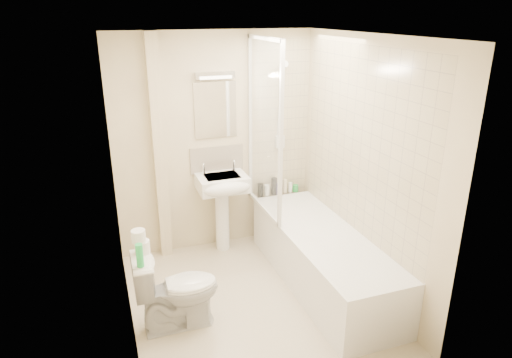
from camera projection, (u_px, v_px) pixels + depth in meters
name	position (u px, v px, depth m)	size (l,w,h in m)	color
floor	(253.00, 301.00, 4.31)	(2.50, 2.50, 0.00)	beige
wall_back	(215.00, 144.00, 4.99)	(2.20, 0.02, 2.40)	beige
wall_left	(119.00, 199.00, 3.54)	(0.02, 2.50, 2.40)	beige
wall_right	(364.00, 168.00, 4.24)	(0.02, 2.50, 2.40)	beige
ceiling	(252.00, 35.00, 3.47)	(2.20, 2.50, 0.02)	white
tile_back	(279.00, 119.00, 5.14)	(0.70, 0.01, 1.75)	beige
tile_right	(361.00, 143.00, 4.21)	(0.01, 2.10, 1.75)	beige
pipe_boxing	(159.00, 151.00, 4.75)	(0.12, 0.12, 2.40)	beige
splashback	(217.00, 159.00, 5.05)	(0.60, 0.01, 0.30)	beige
mirror	(215.00, 110.00, 4.85)	(0.46, 0.01, 0.60)	white
strip_light	(215.00, 75.00, 4.71)	(0.42, 0.07, 0.07)	silver
bathtub	(322.00, 257.00, 4.50)	(0.70, 2.10, 0.55)	white
shower_screen	(264.00, 129.00, 4.63)	(0.04, 0.92, 1.80)	white
shower_fixture	(281.00, 109.00, 5.06)	(0.10, 0.16, 0.99)	white
pedestal_sink	(223.00, 192.00, 4.96)	(0.53, 0.49, 1.03)	white
bottle_black_a	(260.00, 190.00, 5.27)	(0.06, 0.06, 0.15)	black
bottle_white_a	(267.00, 190.00, 5.30)	(0.06, 0.06, 0.13)	white
bottle_black_b	(274.00, 186.00, 5.32)	(0.07, 0.07, 0.20)	black
bottle_blue	(276.00, 189.00, 5.33)	(0.05, 0.05, 0.13)	#151357
bottle_cream	(285.00, 186.00, 5.37)	(0.05, 0.05, 0.17)	beige
bottle_white_b	(290.00, 187.00, 5.39)	(0.05, 0.05, 0.12)	white
bottle_green	(295.00, 188.00, 5.42)	(0.07, 0.07, 0.08)	green
toilet	(177.00, 289.00, 3.87)	(0.70, 0.41, 0.71)	white
toilet_roll_lower	(142.00, 247.00, 3.72)	(0.12, 0.12, 0.11)	white
toilet_roll_upper	(138.00, 236.00, 3.67)	(0.11, 0.11, 0.10)	white
green_bottle	(140.00, 255.00, 3.50)	(0.06, 0.06, 0.19)	#29C85A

